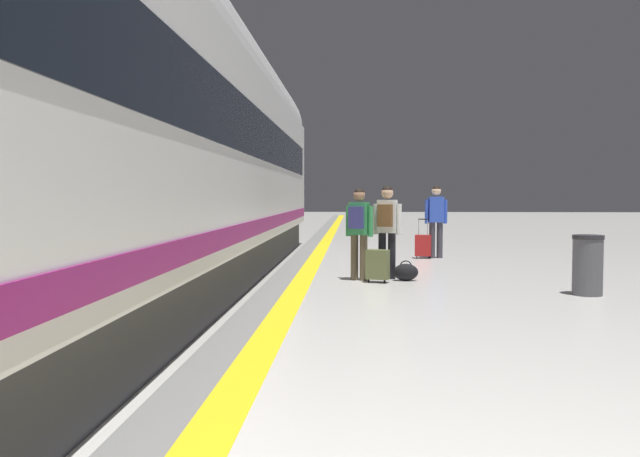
% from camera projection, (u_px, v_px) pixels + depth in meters
% --- Properties ---
extents(safety_line_strip, '(0.36, 80.00, 0.01)m').
position_uv_depth(safety_line_strip, '(295.00, 292.00, 10.22)').
color(safety_line_strip, yellow).
rests_on(safety_line_strip, ground).
extents(tactile_edge_band, '(0.60, 80.00, 0.01)m').
position_uv_depth(tactile_edge_band, '(275.00, 292.00, 10.24)').
color(tactile_edge_band, slate).
rests_on(tactile_edge_band, ground).
extents(high_speed_train, '(2.94, 30.66, 4.97)m').
position_uv_depth(high_speed_train, '(29.00, 88.00, 6.08)').
color(high_speed_train, '#38383D').
rests_on(high_speed_train, ground).
extents(passenger_near, '(0.54, 0.24, 1.74)m').
position_uv_depth(passenger_near, '(436.00, 216.00, 15.83)').
color(passenger_near, '#383842').
rests_on(passenger_near, ground).
extents(suitcase_near, '(0.41, 0.28, 0.95)m').
position_uv_depth(suitcase_near, '(423.00, 245.00, 15.77)').
color(suitcase_near, '#A51E1E').
rests_on(suitcase_near, ground).
extents(passenger_mid, '(0.51, 0.39, 1.68)m').
position_uv_depth(passenger_mid, '(387.00, 224.00, 11.87)').
color(passenger_mid, black).
rests_on(passenger_mid, ground).
extents(duffel_bag_mid, '(0.44, 0.26, 0.36)m').
position_uv_depth(duffel_bag_mid, '(406.00, 272.00, 11.66)').
color(duffel_bag_mid, black).
rests_on(duffel_bag_mid, ground).
extents(passenger_far, '(0.48, 0.39, 1.64)m').
position_uv_depth(passenger_far, '(359.00, 226.00, 11.66)').
color(passenger_far, brown).
rests_on(passenger_far, ground).
extents(suitcase_far, '(0.43, 0.33, 0.57)m').
position_uv_depth(suitcase_far, '(378.00, 265.00, 11.39)').
color(suitcase_far, '#596038').
rests_on(suitcase_far, ground).
extents(waste_bin, '(0.46, 0.46, 0.91)m').
position_uv_depth(waste_bin, '(588.00, 265.00, 9.95)').
color(waste_bin, '#4C4C51').
rests_on(waste_bin, ground).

